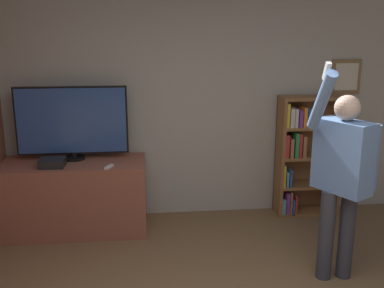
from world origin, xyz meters
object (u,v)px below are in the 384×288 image
person (342,171)px  bookshelf (303,154)px  television (72,122)px  game_console (52,163)px

person → bookshelf: bearing=143.2°
bookshelf → television: bearing=-178.1°
game_console → person: size_ratio=0.13×
television → game_console: 0.48m
television → bookshelf: 2.58m
game_console → bookshelf: size_ratio=0.18×
television → person: 2.72m
bookshelf → person: (-0.18, -1.42, 0.26)m
game_console → bookshelf: bearing=7.1°
television → bookshelf: (2.54, 0.08, -0.45)m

